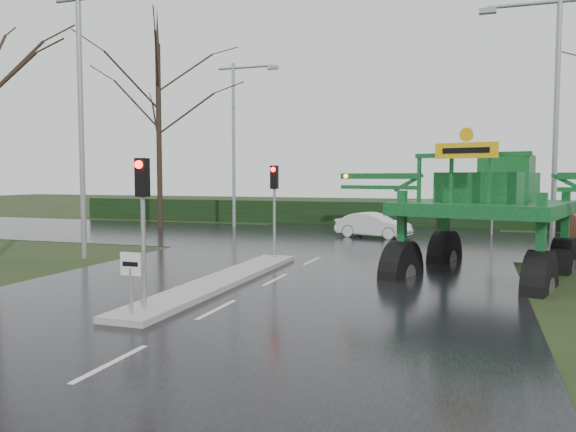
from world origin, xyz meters
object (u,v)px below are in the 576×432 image
(traffic_signal_mid, at_px, (274,191))
(traffic_signal_far, at_px, (493,187))
(crop_sprayer, at_px, (406,191))
(white_sedan, at_px, (373,238))
(street_light_left_near, at_px, (87,100))
(street_light_right, at_px, (548,101))
(traffic_signal_near, at_px, (143,201))
(street_light_left_far, at_px, (238,130))
(keep_left_sign, at_px, (131,273))

(traffic_signal_mid, relative_size, traffic_signal_far, 1.00)
(crop_sprayer, relative_size, white_sedan, 2.55)
(traffic_signal_mid, relative_size, street_light_left_near, 0.35)
(street_light_left_near, bearing_deg, street_light_right, 20.11)
(street_light_left_near, bearing_deg, white_sedan, 50.30)
(traffic_signal_near, height_order, crop_sprayer, crop_sprayer)
(traffic_signal_mid, distance_m, traffic_signal_far, 14.75)
(street_light_left_far, bearing_deg, crop_sprayer, -49.50)
(keep_left_sign, relative_size, white_sedan, 0.35)
(traffic_signal_near, bearing_deg, street_light_right, 53.87)
(traffic_signal_mid, distance_m, street_light_left_near, 7.83)
(street_light_left_near, distance_m, crop_sprayer, 12.23)
(traffic_signal_far, distance_m, street_light_left_near, 20.58)
(traffic_signal_mid, height_order, street_light_left_far, street_light_left_far)
(keep_left_sign, xyz_separation_m, traffic_signal_mid, (0.00, 8.99, 1.53))
(traffic_signal_far, bearing_deg, street_light_left_far, 0.03)
(street_light_left_near, bearing_deg, traffic_signal_mid, 12.21)
(traffic_signal_near, relative_size, street_light_left_near, 0.35)
(traffic_signal_mid, xyz_separation_m, street_light_left_near, (-6.89, -1.49, 3.40))
(traffic_signal_near, relative_size, street_light_left_far, 0.35)
(keep_left_sign, distance_m, street_light_left_near, 11.32)
(white_sedan, bearing_deg, traffic_signal_far, -45.91)
(street_light_left_near, bearing_deg, traffic_signal_far, 43.63)
(crop_sprayer, bearing_deg, traffic_signal_near, -107.97)
(street_light_left_near, distance_m, street_light_left_far, 14.00)
(traffic_signal_near, bearing_deg, street_light_left_far, 108.17)
(traffic_signal_near, bearing_deg, traffic_signal_mid, 90.00)
(street_light_right, distance_m, crop_sprayer, 8.11)
(crop_sprayer, distance_m, white_sedan, 11.22)
(street_light_right, distance_m, street_light_left_far, 18.24)
(keep_left_sign, bearing_deg, street_light_right, 54.88)
(traffic_signal_far, distance_m, crop_sprayer, 14.10)
(street_light_left_near, bearing_deg, keep_left_sign, -47.41)
(keep_left_sign, xyz_separation_m, street_light_left_near, (-6.89, 7.50, 4.93))
(keep_left_sign, height_order, traffic_signal_near, traffic_signal_near)
(traffic_signal_mid, distance_m, crop_sprayer, 5.04)
(keep_left_sign, relative_size, traffic_signal_near, 0.38)
(keep_left_sign, height_order, traffic_signal_mid, traffic_signal_mid)
(crop_sprayer, height_order, white_sedan, crop_sprayer)
(traffic_signal_mid, xyz_separation_m, white_sedan, (2.02, 9.25, -2.59))
(keep_left_sign, relative_size, traffic_signal_mid, 0.38)
(street_light_left_far, xyz_separation_m, crop_sprayer, (11.77, -13.78, -3.32))
(keep_left_sign, height_order, street_light_right, street_light_right)
(keep_left_sign, height_order, traffic_signal_far, traffic_signal_far)
(street_light_right, relative_size, street_light_left_far, 1.00)
(street_light_left_near, height_order, crop_sprayer, street_light_left_near)
(street_light_right, relative_size, crop_sprayer, 1.03)
(keep_left_sign, bearing_deg, street_light_left_near, 132.59)
(traffic_signal_near, bearing_deg, keep_left_sign, -90.00)
(street_light_left_far, bearing_deg, traffic_signal_near, -71.83)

